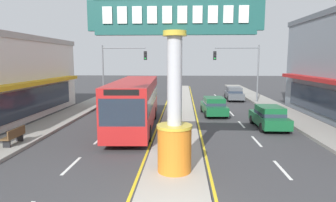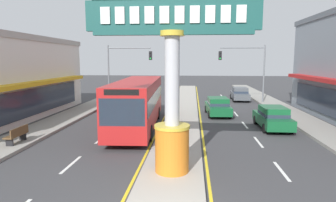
# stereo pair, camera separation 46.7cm
# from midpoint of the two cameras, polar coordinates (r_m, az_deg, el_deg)

# --- Properties ---
(median_strip) EXTENTS (2.56, 52.00, 0.14)m
(median_strip) POSITION_cam_midpoint_polar(r_m,az_deg,el_deg) (25.76, 3.48, -2.22)
(median_strip) COLOR #A39E93
(median_strip) RESTS_ON ground
(sidewalk_left) EXTENTS (2.57, 60.00, 0.18)m
(sidewalk_left) POSITION_cam_midpoint_polar(r_m,az_deg,el_deg) (25.70, -17.54, -2.56)
(sidewalk_left) COLOR gray
(sidewalk_left) RESTS_ON ground
(sidewalk_right) EXTENTS (2.57, 60.00, 0.18)m
(sidewalk_right) POSITION_cam_midpoint_polar(r_m,az_deg,el_deg) (25.30, 24.64, -3.09)
(sidewalk_right) COLOR gray
(sidewalk_right) RESTS_ON ground
(lane_markings) EXTENTS (9.30, 52.00, 0.01)m
(lane_markings) POSITION_cam_midpoint_polar(r_m,az_deg,el_deg) (24.45, 3.41, -2.93)
(lane_markings) COLOR silver
(lane_markings) RESTS_ON ground
(district_sign) EXTENTS (6.68, 1.44, 6.91)m
(district_sign) POSITION_cam_midpoint_polar(r_m,az_deg,el_deg) (11.49, 1.97, 1.86)
(district_sign) COLOR orange
(district_sign) RESTS_ON median_strip
(traffic_light_left_side) EXTENTS (4.86, 0.46, 6.20)m
(traffic_light_left_side) POSITION_cam_midpoint_polar(r_m,az_deg,el_deg) (31.86, -8.09, 7.23)
(traffic_light_left_side) COLOR slate
(traffic_light_left_side) RESTS_ON ground
(traffic_light_right_side) EXTENTS (4.86, 0.46, 6.20)m
(traffic_light_right_side) POSITION_cam_midpoint_polar(r_m,az_deg,el_deg) (32.13, 15.61, 7.02)
(traffic_light_right_side) COLOR slate
(traffic_light_right_side) RESTS_ON ground
(bus_near_right_lane) EXTENTS (3.02, 11.30, 3.26)m
(bus_near_right_lane) POSITION_cam_midpoint_polar(r_m,az_deg,el_deg) (20.09, -5.26, 0.05)
(bus_near_right_lane) COLOR #B21E1E
(bus_near_right_lane) RESTS_ON ground
(sedan_far_right_lane) EXTENTS (1.87, 4.32, 1.53)m
(sedan_far_right_lane) POSITION_cam_midpoint_polar(r_m,az_deg,el_deg) (21.10, 20.34, -3.01)
(sedan_far_right_lane) COLOR #14562D
(sedan_far_right_lane) RESTS_ON ground
(sedan_near_left_lane) EXTENTS (1.94, 4.35, 1.53)m
(sedan_near_left_lane) POSITION_cam_midpoint_polar(r_m,az_deg,el_deg) (34.59, 14.21, 1.38)
(sedan_near_left_lane) COLOR #4C5156
(sedan_near_left_lane) RESTS_ON ground
(suv_mid_left_lane) EXTENTS (2.17, 4.70, 1.90)m
(suv_mid_left_lane) POSITION_cam_midpoint_polar(r_m,az_deg,el_deg) (28.45, -9.04, 0.53)
(suv_mid_left_lane) COLOR maroon
(suv_mid_left_lane) RESTS_ON ground
(sedan_far_left_oncoming) EXTENTS (2.03, 4.39, 1.53)m
(sedan_far_left_oncoming) POSITION_cam_midpoint_polar(r_m,az_deg,el_deg) (24.92, 10.21, -1.00)
(sedan_far_left_oncoming) COLOR #14562D
(sedan_far_left_oncoming) RESTS_ON ground
(street_bench) EXTENTS (0.48, 1.60, 0.88)m
(street_bench) POSITION_cam_midpoint_polar(r_m,az_deg,el_deg) (17.74, -26.67, -5.86)
(street_bench) COLOR brown
(street_bench) RESTS_ON sidewalk_left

